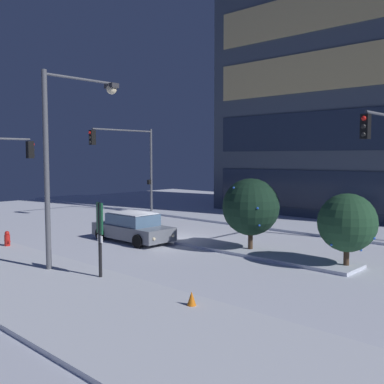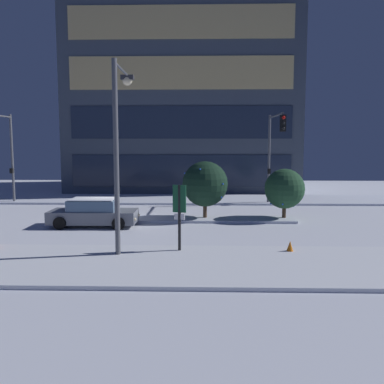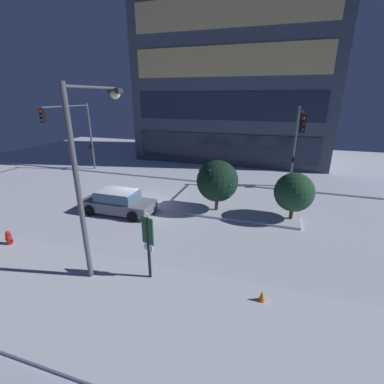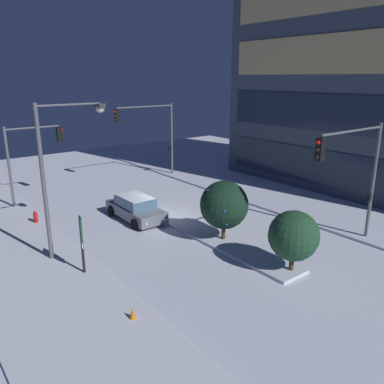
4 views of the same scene
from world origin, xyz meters
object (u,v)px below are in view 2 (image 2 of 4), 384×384
Objects in this scene: decorated_tree_median at (205,184)px; parking_info_sign at (179,210)px; traffic_light_corner_far_right at (274,143)px; street_lamp_arched at (120,130)px; decorated_tree_left_of_median at (285,189)px; construction_cone at (290,248)px; car_near at (94,213)px.

parking_info_sign is at bearing -97.92° from decorated_tree_median.
traffic_light_corner_far_right is 14.24m from street_lamp_arched.
decorated_tree_left_of_median is 7.87m from construction_cone.
decorated_tree_left_of_median is (10.54, 2.09, 1.11)m from car_near.
decorated_tree_median is (-4.63, -4.43, -2.35)m from traffic_light_corner_far_right.
parking_info_sign is 4.69m from construction_cone.
traffic_light_corner_far_right is at bearing 89.24° from decorated_tree_left_of_median.
street_lamp_arched is at bearing -115.26° from decorated_tree_median.
parking_info_sign is 9.46m from decorated_tree_left_of_median.
street_lamp_arched is at bearing 177.54° from construction_cone.
traffic_light_corner_far_right is 11.64× the size of construction_cone.
traffic_light_corner_far_right is at bearing -35.72° from street_lamp_arched.
decorated_tree_median is (1.05, 7.57, 0.31)m from parking_info_sign.
decorated_tree_median reaches higher than car_near.
street_lamp_arched reaches higher than construction_cone.
parking_info_sign is at bearing -126.45° from decorated_tree_left_of_median.
decorated_tree_median is 1.14× the size of decorated_tree_left_of_median.
decorated_tree_left_of_median is (4.57, 0.04, -0.27)m from decorated_tree_median.
construction_cone is at bearing -30.72° from car_near.
car_near is at bearing 149.40° from construction_cone.
car_near reaches higher than construction_cone.
parking_info_sign is at bearing -97.79° from street_lamp_arched.
decorated_tree_median is 8.50m from construction_cone.
traffic_light_corner_far_right is (10.60, 6.47, 3.73)m from car_near.
car_near is 10.89m from construction_cone.
decorated_tree_left_of_median is (5.62, 7.61, 0.04)m from parking_info_sign.
car_near is at bearing 24.64° from street_lamp_arched.
car_near is 7.47m from parking_info_sign.
decorated_tree_left_of_median is 5.41× the size of construction_cone.
decorated_tree_left_of_median is at bearing 0.53° from decorated_tree_median.
decorated_tree_left_of_median reaches higher than car_near.
car_near is 6.46m from decorated_tree_median.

